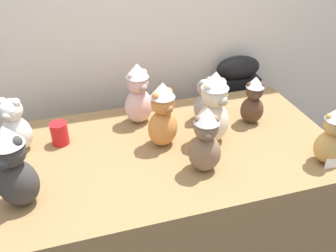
{
  "coord_description": "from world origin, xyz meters",
  "views": [
    {
      "loc": [
        -0.4,
        -1.08,
        1.77
      ],
      "look_at": [
        0.0,
        0.25,
        0.89
      ],
      "focal_mm": 39.32,
      "sensor_mm": 36.0,
      "label": 1
    }
  ],
  "objects": [
    {
      "name": "teddy_bear_ginger",
      "position": [
        -0.01,
        0.29,
        0.92
      ],
      "size": [
        0.18,
        0.17,
        0.32
      ],
      "rotation": [
        0.0,
        0.0,
        0.41
      ],
      "color": "#D17F3D",
      "rests_on": "display_table"
    },
    {
      "name": "teddy_bear_honey",
      "position": [
        0.64,
        -0.05,
        0.9
      ],
      "size": [
        0.16,
        0.14,
        0.28
      ],
      "rotation": [
        0.0,
        0.0,
        -0.39
      ],
      "color": "tan",
      "rests_on": "display_table"
    },
    {
      "name": "name_card_front_left",
      "position": [
        0.64,
        -0.09,
        0.79
      ],
      "size": [
        0.07,
        0.01,
        0.05
      ],
      "primitive_type": "cube",
      "rotation": [
        0.0,
        0.0,
        -0.05
      ],
      "color": "white",
      "rests_on": "display_table"
    },
    {
      "name": "teddy_bear_ash",
      "position": [
        0.25,
        0.44,
        0.88
      ],
      "size": [
        0.15,
        0.15,
        0.23
      ],
      "rotation": [
        0.0,
        0.0,
        0.51
      ],
      "color": "gray",
      "rests_on": "display_table"
    },
    {
      "name": "teddy_bear_blush",
      "position": [
        -0.07,
        0.52,
        0.93
      ],
      "size": [
        0.18,
        0.16,
        0.32
      ],
      "rotation": [
        0.0,
        0.0,
        0.33
      ],
      "color": "beige",
      "rests_on": "display_table"
    },
    {
      "name": "teddy_bear_cocoa",
      "position": [
        0.47,
        0.35,
        0.89
      ],
      "size": [
        0.14,
        0.13,
        0.26
      ],
      "rotation": [
        0.0,
        0.0,
        -0.34
      ],
      "color": "#4C3323",
      "rests_on": "display_table"
    },
    {
      "name": "teddy_bear_mocha",
      "position": [
        0.1,
        0.06,
        0.92
      ],
      "size": [
        0.16,
        0.15,
        0.3
      ],
      "rotation": [
        0.0,
        0.0,
        -0.29
      ],
      "color": "#7F6047",
      "rests_on": "display_table"
    },
    {
      "name": "party_cup_red",
      "position": [
        -0.47,
        0.43,
        0.82
      ],
      "size": [
        0.08,
        0.08,
        0.11
      ],
      "primitive_type": "cylinder",
      "color": "red",
      "rests_on": "display_table"
    },
    {
      "name": "teddy_bear_snow",
      "position": [
        -0.66,
        0.44,
        0.89
      ],
      "size": [
        0.17,
        0.16,
        0.27
      ],
      "rotation": [
        0.0,
        0.0,
        -0.4
      ],
      "color": "white",
      "rests_on": "display_table"
    },
    {
      "name": "instrument_case",
      "position": [
        0.62,
        0.81,
        0.47
      ],
      "size": [
        0.29,
        0.14,
        0.94
      ],
      "rotation": [
        0.0,
        0.0,
        -0.07
      ],
      "color": "black",
      "rests_on": "ground_plane"
    },
    {
      "name": "teddy_bear_cream",
      "position": [
        0.22,
        0.25,
        0.94
      ],
      "size": [
        0.2,
        0.18,
        0.36
      ],
      "rotation": [
        0.0,
        0.0,
        0.34
      ],
      "color": "beige",
      "rests_on": "display_table"
    },
    {
      "name": "display_table",
      "position": [
        0.0,
        0.25,
        0.38
      ],
      "size": [
        1.58,
        0.87,
        0.77
      ],
      "primitive_type": "cube",
      "color": "olive",
      "rests_on": "ground_plane"
    },
    {
      "name": "teddy_bear_charcoal",
      "position": [
        -0.63,
        0.07,
        0.94
      ],
      "size": [
        0.2,
        0.19,
        0.35
      ],
      "rotation": [
        0.0,
        0.0,
        -0.44
      ],
      "color": "#383533",
      "rests_on": "display_table"
    }
  ]
}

